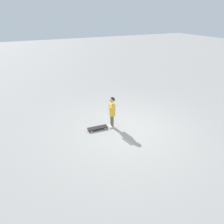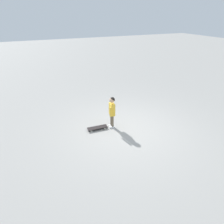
% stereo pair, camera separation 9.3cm
% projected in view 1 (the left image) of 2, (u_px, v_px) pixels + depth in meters
% --- Properties ---
extents(ground_plane, '(50.00, 50.00, 0.00)m').
position_uv_depth(ground_plane, '(129.00, 130.00, 6.19)').
color(ground_plane, gray).
extents(child_person, '(0.25, 0.35, 1.06)m').
position_uv_depth(child_person, '(112.00, 109.00, 6.05)').
color(child_person, brown).
rests_on(child_person, ground).
extents(skateboard, '(0.66, 0.24, 0.07)m').
position_uv_depth(skateboard, '(97.00, 128.00, 6.18)').
color(skateboard, black).
rests_on(skateboard, ground).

